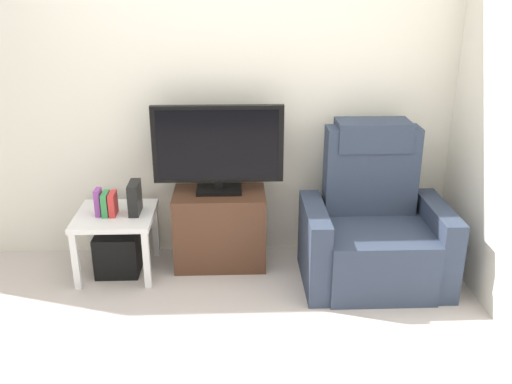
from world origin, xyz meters
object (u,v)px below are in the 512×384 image
Objects in this scene: side_table at (116,223)px; game_console at (135,198)px; book_leftmost at (98,202)px; book_middle at (106,204)px; tv_stand at (220,228)px; book_rightmost at (113,204)px; recliner_armchair at (373,228)px; subwoofer_box at (119,252)px; television at (218,147)px.

side_table is 2.43× the size of game_console.
book_leftmost is 1.15× the size of book_middle.
tv_stand is 2.96× the size of game_console.
tv_stand reaches higher than side_table.
book_rightmost is (-0.00, -0.02, 0.15)m from side_table.
tv_stand is at bearing 175.42° from recliner_armchair.
recliner_armchair is at bearing -13.07° from tv_stand.
book_leftmost is 0.25m from game_console.
subwoofer_box is (0.00, -0.00, -0.23)m from side_table.
side_table is at bearing 85.66° from book_rightmost.
television is 1.22m from recliner_armchair.
game_console is at bearing 3.95° from side_table.
subwoofer_box is 1.85× the size of book_middle.
television is 4.85× the size of book_leftmost.
recliner_armchair reaches higher than book_middle.
book_leftmost is (-1.90, 0.13, 0.17)m from recliner_armchair.
book_leftmost is at bearing -171.62° from tv_stand.
subwoofer_box is 0.41m from book_leftmost.
subwoofer_box is (-0.73, -0.12, -0.74)m from television.
subwoofer_box is at bearing 11.31° from book_leftmost.
recliner_armchair is 1.82m from subwoofer_box.
book_leftmost is at bearing -175.31° from recliner_armchair.
book_middle is (0.05, 0.00, -0.01)m from book_leftmost.
subwoofer_box is at bearing 85.66° from book_rightmost.
side_table is at bearing -176.15° from recliner_armchair.
book_leftmost is (-0.10, -0.02, 0.17)m from side_table.
tv_stand is 1.10m from recliner_armchair.
book_rightmost is at bearing -168.43° from game_console.
tv_stand is 0.72× the size of television.
game_console is (-0.58, -0.09, 0.28)m from tv_stand.
game_console is (0.15, 0.01, 0.41)m from subwoofer_box.
tv_stand is 0.61m from television.
book_leftmost reaches higher than side_table.
television is at bearing 174.45° from recliner_armchair.
television is 5.59× the size of book_middle.
tv_stand is 1.22× the size of side_table.
tv_stand is 0.66m from game_console.
tv_stand is at bearing 9.49° from book_rightmost.
book_middle is (-0.78, -0.14, -0.35)m from television.
game_console reaches higher than side_table.
book_leftmost is at bearing -168.69° from side_table.
side_table is (-0.73, -0.12, -0.51)m from television.
side_table is at bearing -172.03° from tv_stand.
subwoofer_box is at bearing 21.53° from book_middle.
recliner_armchair reaches higher than book_leftmost.
game_console reaches higher than tv_stand.
book_middle is (-0.05, -0.02, 0.15)m from side_table.
subwoofer_box is 0.39m from book_middle.
recliner_armchair is (1.07, -0.27, -0.52)m from television.
recliner_armchair is 6.61× the size of book_middle.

